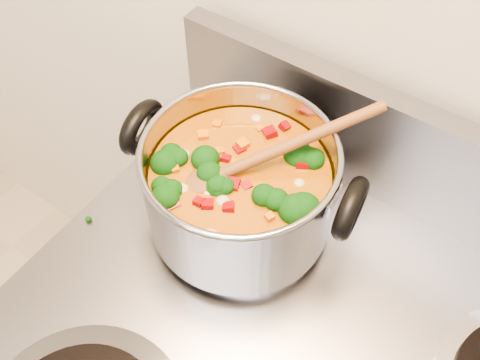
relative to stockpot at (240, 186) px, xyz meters
name	(u,v)px	position (x,y,z in m)	size (l,w,h in m)	color
stockpot	(240,186)	(0.00, 0.00, 0.00)	(0.29, 0.23, 0.14)	#92939A
wooden_spoon	(248,163)	(0.01, 0.01, 0.04)	(0.17, 0.21, 0.08)	brown
cooktop_crumbs	(199,224)	(-0.04, -0.03, -0.07)	(0.28, 0.30, 0.01)	black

